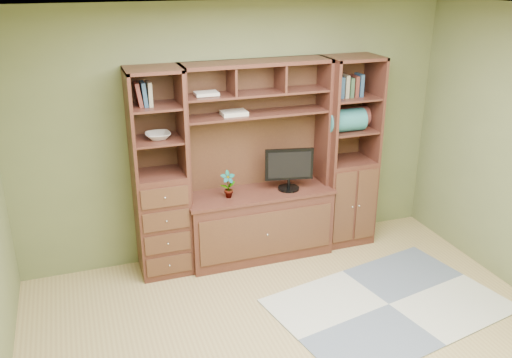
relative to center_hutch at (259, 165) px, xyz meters
name	(u,v)px	position (x,y,z in m)	size (l,w,h in m)	color
room	(322,211)	(-0.15, -1.73, 0.28)	(4.60, 4.10, 2.64)	tan
center_hutch	(259,165)	(0.00, 0.00, 0.00)	(1.54, 0.53, 2.05)	#4A2319
left_tower	(160,175)	(-1.00, 0.04, 0.00)	(0.50, 0.45, 2.05)	#4A2319
right_tower	(348,153)	(1.02, 0.04, 0.00)	(0.55, 0.45, 2.05)	#4A2319
rug	(389,305)	(0.81, -1.28, -1.02)	(2.01, 1.34, 0.01)	#95999A
monitor	(289,162)	(0.31, -0.03, 0.01)	(0.50, 0.22, 0.61)	black
orchid	(228,185)	(-0.34, -0.03, -0.15)	(0.15, 0.10, 0.28)	#945732
magazines	(234,113)	(-0.23, 0.09, 0.54)	(0.25, 0.18, 0.04)	beige
bowl	(158,136)	(-0.99, 0.04, 0.39)	(0.24, 0.24, 0.06)	beige
blanket_teal	(345,120)	(0.94, -0.01, 0.38)	(0.40, 0.23, 0.23)	#2A6E6F
blanket_red	(351,117)	(1.07, 0.12, 0.37)	(0.38, 0.21, 0.21)	brown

